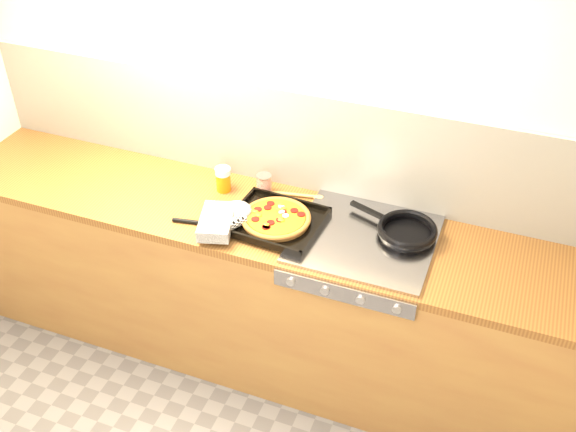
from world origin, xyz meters
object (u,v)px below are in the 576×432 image
at_px(frying_pan, 406,231).
at_px(juice_glass, 223,179).
at_px(pizza_on_tray, 260,219).
at_px(tomato_can, 264,185).

relative_size(frying_pan, juice_glass, 3.72).
xyz_separation_m(pizza_on_tray, frying_pan, (0.62, 0.16, -0.00)).
xyz_separation_m(tomato_can, juice_glass, (-0.19, -0.04, 0.01)).
height_order(frying_pan, juice_glass, juice_glass).
bearing_deg(tomato_can, pizza_on_tray, -71.27).
bearing_deg(pizza_on_tray, juice_glass, 143.52).
xyz_separation_m(frying_pan, tomato_can, (-0.71, 0.09, 0.01)).
bearing_deg(tomato_can, juice_glass, -167.85).
relative_size(pizza_on_tray, frying_pan, 1.18).
distance_m(pizza_on_tray, juice_glass, 0.34).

